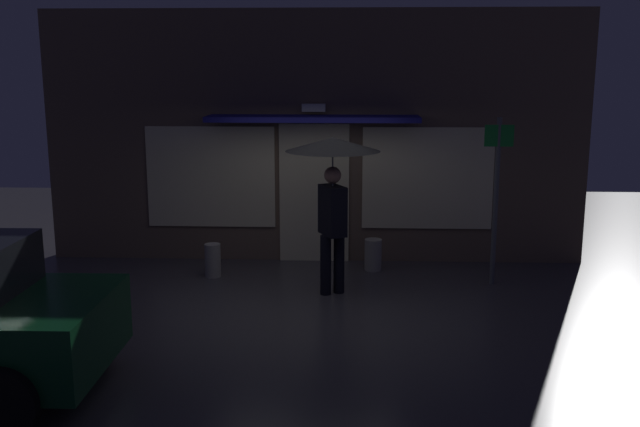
{
  "coord_description": "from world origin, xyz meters",
  "views": [
    {
      "loc": [
        0.59,
        -8.96,
        3.05
      ],
      "look_at": [
        0.17,
        0.47,
        1.12
      ],
      "focal_mm": 40.16,
      "sensor_mm": 36.0,
      "label": 1
    }
  ],
  "objects_px": {
    "person_with_umbrella": "(333,168)",
    "sidewalk_bollard": "(213,260)",
    "street_sign_post": "(496,191)",
    "sidewalk_bollard_2": "(373,255)"
  },
  "relations": [
    {
      "from": "person_with_umbrella",
      "to": "sidewalk_bollard",
      "type": "height_order",
      "value": "person_with_umbrella"
    },
    {
      "from": "street_sign_post",
      "to": "sidewalk_bollard_2",
      "type": "height_order",
      "value": "street_sign_post"
    },
    {
      "from": "street_sign_post",
      "to": "sidewalk_bollard",
      "type": "bearing_deg",
      "value": 177.4
    },
    {
      "from": "person_with_umbrella",
      "to": "sidewalk_bollard",
      "type": "xyz_separation_m",
      "value": [
        -1.8,
        0.73,
        -1.49
      ]
    },
    {
      "from": "sidewalk_bollard_2",
      "to": "person_with_umbrella",
      "type": "bearing_deg",
      "value": -116.46
    },
    {
      "from": "sidewalk_bollard",
      "to": "sidewalk_bollard_2",
      "type": "bearing_deg",
      "value": 10.8
    },
    {
      "from": "street_sign_post",
      "to": "sidewalk_bollard_2",
      "type": "distance_m",
      "value": 2.12
    },
    {
      "from": "sidewalk_bollard",
      "to": "sidewalk_bollard_2",
      "type": "xyz_separation_m",
      "value": [
        2.39,
        0.46,
        -0.01
      ]
    },
    {
      "from": "street_sign_post",
      "to": "sidewalk_bollard_2",
      "type": "relative_size",
      "value": 4.92
    },
    {
      "from": "street_sign_post",
      "to": "sidewalk_bollard_2",
      "type": "bearing_deg",
      "value": 159.23
    }
  ]
}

